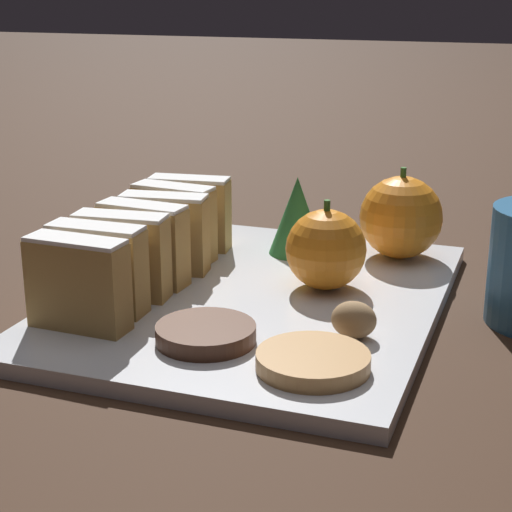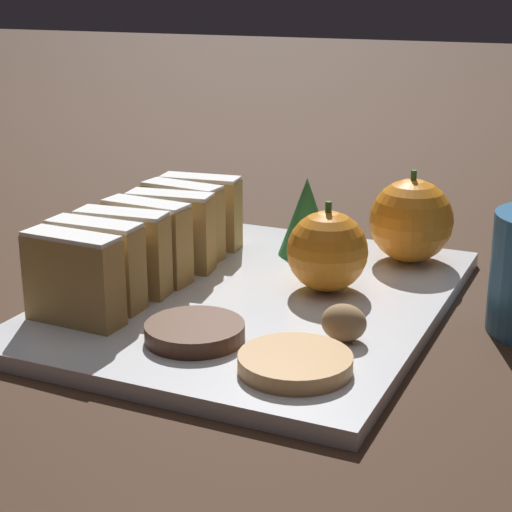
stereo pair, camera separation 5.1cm
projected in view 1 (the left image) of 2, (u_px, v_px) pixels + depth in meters
The scene contains 15 objects.
ground_plane at pixel (256, 307), 0.67m from camera, with size 6.00×6.00×0.00m, color #382316.
serving_platter at pixel (256, 300), 0.67m from camera, with size 0.28×0.35×0.01m.
stollen_slice_front at pixel (78, 284), 0.59m from camera, with size 0.07×0.03×0.07m.
stollen_slice_second at pixel (97, 269), 0.62m from camera, with size 0.07×0.03×0.07m.
stollen_slice_third at pixel (122, 256), 0.65m from camera, with size 0.07×0.03×0.07m.
stollen_slice_fourth at pixel (143, 244), 0.68m from camera, with size 0.07×0.03×0.07m.
stollen_slice_fifth at pixel (165, 233), 0.70m from camera, with size 0.07×0.03×0.07m.
stollen_slice_sixth at pixel (174, 222), 0.73m from camera, with size 0.07×0.03×0.07m.
stollen_slice_back at pixel (190, 213), 0.76m from camera, with size 0.07×0.03×0.07m.
orange_near at pixel (401, 217), 0.74m from camera, with size 0.07×0.07×0.08m.
orange_far at pixel (326, 249), 0.66m from camera, with size 0.06×0.06×0.07m.
walnut at pixel (354, 320), 0.58m from camera, with size 0.03×0.03×0.03m.
chocolate_cookie at pixel (202, 333), 0.57m from camera, with size 0.07×0.07×0.01m.
gingerbread_cookie at pixel (313, 361), 0.53m from camera, with size 0.07×0.07×0.01m.
evergreen_sprig at pixel (299, 216), 0.75m from camera, with size 0.05×0.05×0.07m.
Camera 1 is at (0.21, -0.59, 0.24)m, focal length 60.00 mm.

